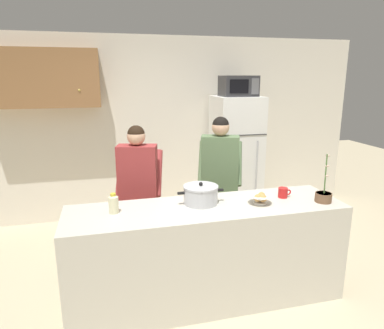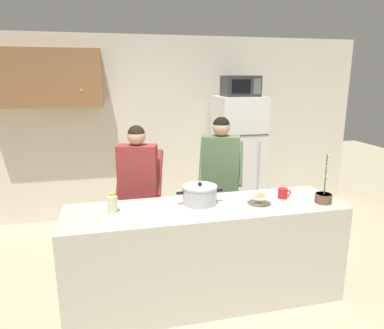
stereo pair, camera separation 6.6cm
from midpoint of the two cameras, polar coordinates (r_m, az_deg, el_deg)
name	(u,v)px [view 1 (the left image)]	position (r m, az deg, el deg)	size (l,w,h in m)	color
ground_plane	(206,297)	(3.56, 1.76, -20.81)	(14.00, 14.00, 0.00)	#C6B793
back_wall_unit	(145,121)	(5.13, -7.98, 7.05)	(6.00, 0.48, 2.60)	silver
kitchen_island	(207,253)	(3.32, 1.82, -14.28)	(2.48, 0.68, 0.92)	beige
refrigerator	(236,158)	(5.12, 6.75, 1.03)	(0.64, 0.68, 1.77)	white
microwave	(238,86)	(4.97, 7.19, 12.58)	(0.48, 0.37, 0.28)	#2D2D30
person_near_pot	(138,183)	(3.68, -9.28, -2.94)	(0.55, 0.50, 1.57)	#726656
person_by_sink	(220,172)	(3.91, 4.06, -1.16)	(0.59, 0.54, 1.62)	#726656
cooking_pot	(201,195)	(3.17, 0.84, -4.93)	(0.43, 0.32, 0.20)	silver
coffee_mug	(283,193)	(3.44, 14.11, -4.47)	(0.13, 0.09, 0.10)	red
bread_bowl	(260,198)	(3.22, 10.47, -5.47)	(0.22, 0.22, 0.10)	white
bottle_near_edge	(114,203)	(3.04, -13.29, -6.18)	(0.08, 0.08, 0.17)	beige
potted_orchid	(324,195)	(3.42, 20.13, -4.76)	(0.15, 0.15, 0.45)	brown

